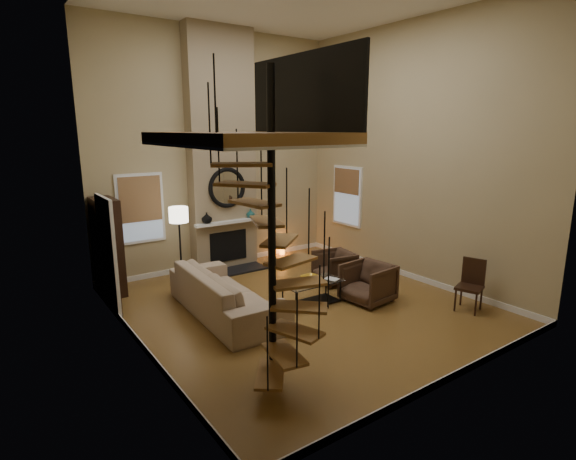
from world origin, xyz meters
TOP-DOWN VIEW (x-y plane):
  - ground at (0.00, 0.00)m, footprint 6.00×6.50m
  - back_wall at (0.00, 3.25)m, footprint 6.00×0.02m
  - front_wall at (0.00, -3.25)m, footprint 6.00×0.02m
  - left_wall at (-3.00, 0.00)m, footprint 0.02×6.50m
  - right_wall at (3.00, 0.00)m, footprint 0.02×6.50m
  - baseboard_back at (0.00, 3.24)m, footprint 6.00×0.02m
  - baseboard_front at (0.00, -3.24)m, footprint 6.00×0.02m
  - baseboard_left at (-2.99, 0.00)m, footprint 0.02×6.50m
  - baseboard_right at (2.99, 0.00)m, footprint 0.02×6.50m
  - chimney_breast at (0.00, 3.06)m, footprint 1.60×0.38m
  - hearth at (0.00, 2.57)m, footprint 1.50×0.60m
  - firebox at (0.00, 2.86)m, footprint 0.95×0.02m
  - mantel at (0.00, 2.78)m, footprint 1.70×0.18m
  - mirror_frame at (0.00, 2.84)m, footprint 0.94×0.10m
  - mirror_disc at (0.00, 2.85)m, footprint 0.80×0.01m
  - vase_left at (-0.55, 2.82)m, footprint 0.24×0.24m
  - vase_right at (0.60, 2.82)m, footprint 0.20×0.20m
  - window_back at (-1.90, 3.22)m, footprint 1.02×0.06m
  - window_right at (2.97, 2.00)m, footprint 0.06×1.02m
  - entry_door at (-2.95, 1.80)m, footprint 0.10×1.05m
  - loft at (-2.04, -1.80)m, footprint 1.70×2.20m
  - spiral_stair at (-1.78, -1.79)m, footprint 1.47×1.47m
  - hutch at (-2.74, 2.78)m, footprint 0.42×0.89m
  - sofa at (-1.33, 0.51)m, footprint 1.24×2.91m
  - armchair_near at (1.45, 0.60)m, footprint 0.89×0.87m
  - armchair_far at (1.30, -0.54)m, footprint 0.94×0.92m
  - coffee_table at (0.24, -0.05)m, footprint 1.17×0.61m
  - bowl at (0.24, -0.00)m, footprint 0.36×0.36m
  - book at (0.59, -0.20)m, footprint 0.26×0.30m
  - floor_lamp at (-1.40, 2.33)m, footprint 0.40×0.40m
  - accent_lamp at (1.71, 3.10)m, footprint 0.13×0.13m
  - side_chair at (2.47, -1.94)m, footprint 0.55×0.54m

SIDE VIEW (x-z plane):
  - ground at x=0.00m, z-range -0.01..0.00m
  - hearth at x=0.00m, z-range 0.00..0.04m
  - baseboard_back at x=0.00m, z-range 0.00..0.12m
  - baseboard_front at x=0.00m, z-range 0.00..0.12m
  - baseboard_left at x=-2.99m, z-range 0.00..0.12m
  - baseboard_right at x=2.99m, z-range 0.00..0.12m
  - accent_lamp at x=1.71m, z-range 0.02..0.48m
  - coffee_table at x=0.24m, z-range 0.06..0.51m
  - armchair_near at x=1.45m, z-range 0.00..0.71m
  - armchair_far at x=1.30m, z-range -0.04..0.75m
  - sofa at x=-1.33m, z-range -0.02..0.81m
  - book at x=0.59m, z-range 0.45..0.48m
  - bowl at x=0.24m, z-range 0.45..0.54m
  - side_chair at x=2.47m, z-range 0.05..1.00m
  - firebox at x=0.00m, z-range 0.19..0.91m
  - hutch at x=-2.74m, z-range -0.05..1.95m
  - entry_door at x=-2.95m, z-range -0.03..2.13m
  - mantel at x=0.00m, z-range 1.12..1.18m
  - vase_right at x=0.60m, z-range 1.18..1.39m
  - vase_left at x=-0.55m, z-range 1.18..1.43m
  - floor_lamp at x=-1.40m, z-range 0.56..2.27m
  - window_back at x=-1.90m, z-range 0.86..2.38m
  - window_right at x=2.97m, z-range 0.87..2.39m
  - spiral_stair at x=-1.78m, z-range -0.25..3.81m
  - mirror_frame at x=0.00m, z-range 1.48..2.42m
  - mirror_disc at x=0.00m, z-range 1.55..2.35m
  - back_wall at x=0.00m, z-range 0.00..5.50m
  - front_wall at x=0.00m, z-range 0.00..5.50m
  - left_wall at x=-3.00m, z-range 0.00..5.50m
  - right_wall at x=3.00m, z-range 0.00..5.50m
  - chimney_breast at x=0.00m, z-range 0.00..5.50m
  - loft at x=-2.04m, z-range 2.69..3.78m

